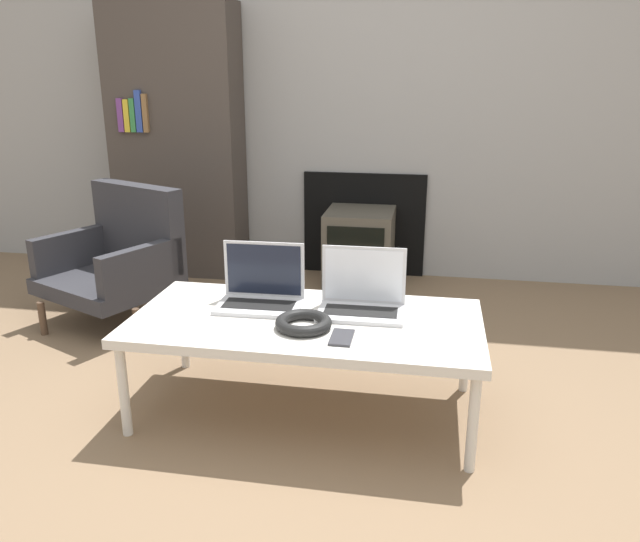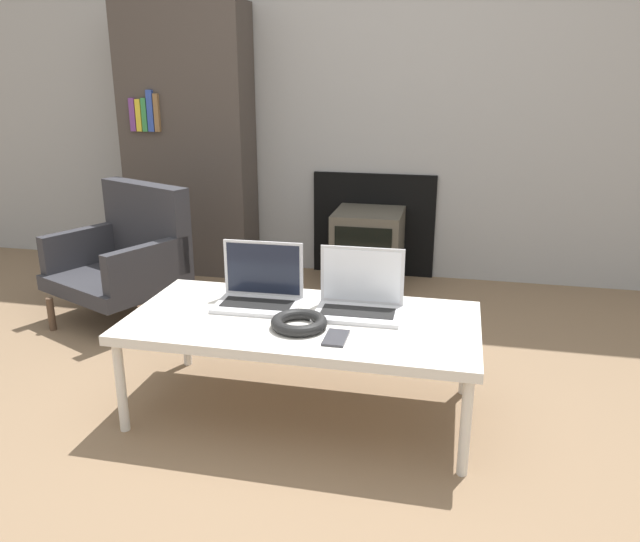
% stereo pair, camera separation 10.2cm
% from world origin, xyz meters
% --- Properties ---
extents(ground_plane, '(14.00, 14.00, 0.00)m').
position_xyz_m(ground_plane, '(0.00, 0.00, 0.00)').
color(ground_plane, '#7A6047').
extents(wall_back, '(7.00, 0.08, 2.60)m').
position_xyz_m(wall_back, '(0.00, 2.20, 1.29)').
color(wall_back, '#999999').
rests_on(wall_back, ground_plane).
extents(table, '(1.30, 0.64, 0.39)m').
position_xyz_m(table, '(0.00, 0.37, 0.36)').
color(table, silver).
rests_on(table, ground_plane).
extents(laptop_left, '(0.33, 0.21, 0.24)m').
position_xyz_m(laptop_left, '(-0.20, 0.48, 0.45)').
color(laptop_left, silver).
rests_on(laptop_left, table).
extents(laptop_right, '(0.33, 0.21, 0.24)m').
position_xyz_m(laptop_right, '(0.20, 0.48, 0.45)').
color(laptop_right, silver).
rests_on(laptop_right, table).
extents(headphones, '(0.20, 0.20, 0.04)m').
position_xyz_m(headphones, '(0.01, 0.28, 0.41)').
color(headphones, black).
rests_on(headphones, table).
extents(phone, '(0.08, 0.14, 0.01)m').
position_xyz_m(phone, '(0.16, 0.21, 0.39)').
color(phone, '#333338').
rests_on(phone, table).
extents(tv, '(0.41, 0.43, 0.46)m').
position_xyz_m(tv, '(0.02, 1.94, 0.23)').
color(tv, '#4C473D').
rests_on(tv, ground_plane).
extents(armchair, '(0.78, 0.75, 0.70)m').
position_xyz_m(armchair, '(-1.16, 1.17, 0.34)').
color(armchair, '#2D2D33').
rests_on(armchair, ground_plane).
extents(bookshelf, '(0.80, 0.32, 1.66)m').
position_xyz_m(bookshelf, '(-1.15, 2.00, 0.83)').
color(bookshelf, '#3F3833').
rests_on(bookshelf, ground_plane).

